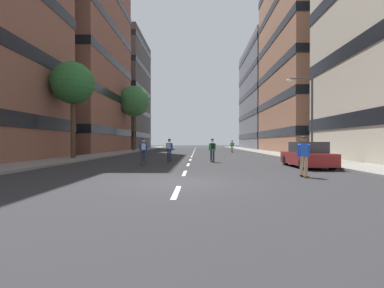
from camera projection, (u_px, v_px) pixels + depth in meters
ground_plane at (194, 153)px, 39.32m from camera, size 174.25×174.25×0.00m
sidewalk_left at (130, 151)px, 43.17m from camera, size 3.40×79.87×0.14m
sidewalk_right at (258, 151)px, 42.72m from camera, size 3.40×79.87×0.14m
lane_markings at (194, 152)px, 40.77m from camera, size 0.16×67.20×0.01m
building_left_mid at (60, 32)px, 41.25m from camera, size 16.91×19.05×35.93m
building_left_far at (108, 93)px, 63.39m from camera, size 16.91×17.47×25.41m
building_right_mid at (330, 40)px, 40.37m from camera, size 16.91×19.29×32.75m
building_right_far at (284, 97)px, 62.50m from camera, size 16.91×22.96×23.43m
parked_car_near at (307, 156)px, 16.33m from camera, size 1.82×4.40×1.52m
street_tree_near at (73, 84)px, 23.40m from camera, size 3.58×3.58×8.20m
street_tree_mid at (134, 101)px, 45.80m from camera, size 5.09×5.09×10.72m
streetlamp_right at (307, 109)px, 21.77m from camera, size 2.13×0.30×6.50m
skater_0 at (169, 148)px, 21.32m from camera, size 0.57×0.92×1.78m
skater_1 at (304, 154)px, 11.88m from camera, size 0.55×0.91×1.78m
skater_2 at (212, 149)px, 20.55m from camera, size 0.55×0.91×1.78m
skater_3 at (232, 146)px, 39.51m from camera, size 0.55×0.92×1.78m
skater_4 at (145, 146)px, 32.48m from camera, size 0.53×0.90×1.78m
skater_5 at (143, 149)px, 18.36m from camera, size 0.57×0.92×1.78m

